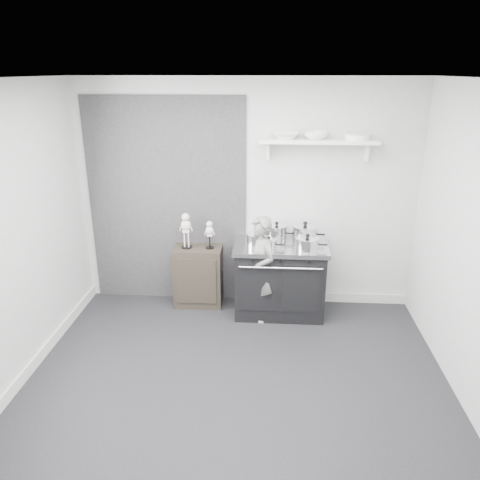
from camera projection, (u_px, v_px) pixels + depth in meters
ground at (235, 387)px, 4.32m from camera, size 4.00×4.00×0.00m
room_shell at (225, 212)px, 3.90m from camera, size 4.02×3.62×2.71m
wall_shelf at (318, 142)px, 5.15m from camera, size 1.30×0.26×0.24m
stove at (280, 278)px, 5.53m from camera, size 1.08×0.68×0.87m
side_cabinet at (198, 276)px, 5.74m from camera, size 0.58×0.34×0.75m
child at (260, 269)px, 5.31m from camera, size 0.52×0.54×1.25m
pot_front_left at (256, 240)px, 5.26m from camera, size 0.29×0.21×0.20m
pot_back_left at (277, 232)px, 5.49m from camera, size 0.34×0.25×0.23m
pot_back_right at (305, 233)px, 5.44m from camera, size 0.38×0.30×0.25m
pot_front_right at (307, 244)px, 5.19m from camera, size 0.36×0.27×0.19m
pot_front_center at (269, 244)px, 5.23m from camera, size 0.26×0.17×0.15m
skeleton_full at (186, 228)px, 5.53m from camera, size 0.14×0.09×0.50m
skeleton_torso at (210, 233)px, 5.53m from camera, size 0.11×0.07×0.39m
bowl_large at (285, 136)px, 5.15m from camera, size 0.30×0.30×0.07m
bowl_small at (316, 135)px, 5.12m from camera, size 0.26×0.26×0.08m
plate_stack at (357, 137)px, 5.10m from camera, size 0.26×0.26×0.06m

